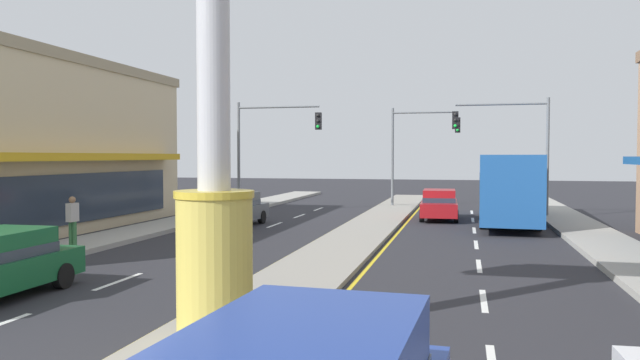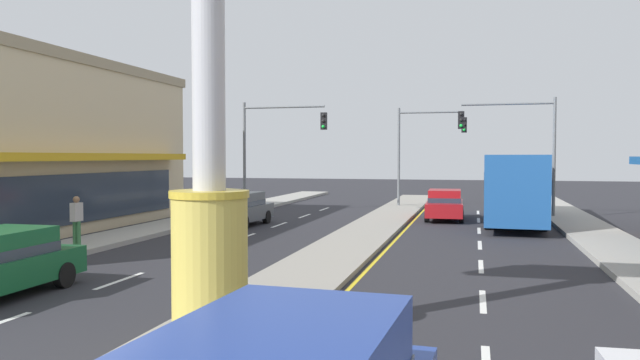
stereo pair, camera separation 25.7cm
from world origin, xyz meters
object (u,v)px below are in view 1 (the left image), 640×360
Objects in this scene: traffic_light_left_side at (268,137)px; traffic_light_median_far at (417,140)px; bus_near_right_lane at (509,184)px; pedestrian_far_side at (73,219)px; district_sign at (213,90)px; sedan_near_left_lane at (439,204)px; sedan_kerb_right at (235,209)px; traffic_light_right_side at (512,136)px.

traffic_light_median_far is at bearing 38.11° from traffic_light_left_side.
bus_near_right_lane is 19.51m from pedestrian_far_side.
traffic_light_left_side is 3.67× the size of pedestrian_far_side.
bus_near_right_lane is (12.61, -1.61, -2.38)m from traffic_light_left_side.
traffic_light_left_side is (-6.45, 22.65, -0.05)m from district_sign.
traffic_light_left_side reaches higher than sedan_near_left_lane.
traffic_light_median_far is at bearing 123.11° from bus_near_right_lane.
district_sign is at bearing -74.11° from traffic_light_left_side.
sedan_near_left_lane is (1.66, -6.94, -3.41)m from traffic_light_median_far.
traffic_light_left_side is 12.93m from bus_near_right_lane.
traffic_light_median_far reaches higher than bus_near_right_lane.
sedan_kerb_right is at bearing -121.93° from traffic_light_median_far.
sedan_kerb_right is at bearing -152.01° from traffic_light_right_side.
traffic_light_median_far reaches higher than sedan_near_left_lane.
sedan_kerb_right is (-12.60, -6.70, -3.46)m from traffic_light_right_side.
traffic_light_median_far is 1.43× the size of sedan_near_left_lane.
district_sign is at bearing -105.31° from traffic_light_right_side.
traffic_light_right_side is at bearing 83.52° from bus_near_right_lane.
traffic_light_right_side reaches higher than sedan_kerb_right.
sedan_kerb_right is at bearing 74.40° from pedestrian_far_side.
traffic_light_median_far is 14.32m from sedan_kerb_right.
district_sign is at bearing -106.33° from bus_near_right_lane.
traffic_light_median_far is 0.55× the size of bus_near_right_lane.
traffic_light_left_side is 9.72m from traffic_light_median_far.
traffic_light_left_side and traffic_light_right_side have the same top height.
sedan_kerb_right is (-12.32, -4.19, -1.08)m from bus_near_right_lane.
traffic_light_median_far is 1.42× the size of sedan_kerb_right.
sedan_kerb_right is 2.58× the size of pedestrian_far_side.
pedestrian_far_side is (-15.00, -15.29, -3.11)m from traffic_light_right_side.
sedan_near_left_lane is 0.99× the size of sedan_kerb_right.
bus_near_right_lane is at bearing 18.80° from sedan_kerb_right.
district_sign reaches higher than traffic_light_right_side.
traffic_light_right_side reaches higher than bus_near_right_lane.
bus_near_right_lane is (-0.28, -2.50, -2.38)m from traffic_light_right_side.
sedan_near_left_lane is at bearing 49.68° from pedestrian_far_side.
bus_near_right_lane is 3.54m from sedan_near_left_lane.
traffic_light_left_side reaches higher than bus_near_right_lane.
district_sign reaches higher than sedan_near_left_lane.
sedan_kerb_right is (-7.36, -11.81, -3.41)m from traffic_light_median_far.
traffic_light_right_side is (12.89, 0.89, 0.00)m from traffic_light_left_side.
district_sign reaches higher than sedan_kerb_right.
traffic_light_right_side is at bearing 27.13° from sedan_near_left_lane.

